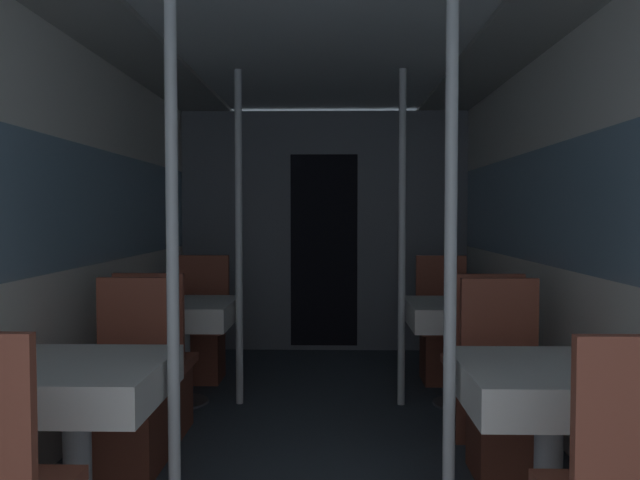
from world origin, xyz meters
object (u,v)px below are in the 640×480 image
(chair_left_near_1, at_px, (157,385))
(chair_right_far_1, at_px, (444,344))
(support_pole_right_0, at_px, (450,256))
(dining_table_left_1, at_px, (182,317))
(chair_right_far_0, at_px, (506,417))
(support_pole_left_1, at_px, (239,238))
(chair_left_far_1, at_px, (201,342))
(dining_table_right_0, at_px, (549,392))
(support_pole_right_1, at_px, (402,238))
(dining_table_right_1, at_px, (460,318))
(chair_right_near_1, at_px, (481,387))
(dining_table_left_0, at_px, (76,389))
(chair_left_far_0, at_px, (127,414))
(support_pole_left_0, at_px, (172,255))

(chair_left_near_1, distance_m, chair_right_far_1, 2.27)
(chair_left_near_1, xyz_separation_m, chair_right_far_1, (1.92, 1.22, 0.00))
(support_pole_right_0, relative_size, chair_right_far_1, 2.35)
(dining_table_left_1, xyz_separation_m, chair_right_far_0, (1.92, -1.15, -0.30))
(support_pole_left_1, height_order, chair_right_far_0, support_pole_left_1)
(chair_left_far_1, relative_size, dining_table_right_0, 1.38)
(support_pole_right_1, bearing_deg, support_pole_right_0, -90.00)
(dining_table_right_0, bearing_deg, chair_right_far_1, 90.00)
(dining_table_right_1, bearing_deg, chair_left_far_1, 162.34)
(chair_right_near_1, bearing_deg, dining_table_left_0, -148.95)
(chair_right_near_1, bearing_deg, support_pole_left_1, 158.08)
(chair_right_near_1, bearing_deg, chair_right_far_1, 90.00)
(dining_table_left_0, height_order, chair_right_far_0, chair_right_far_0)
(dining_table_right_1, bearing_deg, dining_table_right_0, -90.00)
(support_pole_right_0, bearing_deg, support_pole_left_1, 122.33)
(chair_left_far_0, height_order, support_pole_right_1, support_pole_right_1)
(support_pole_left_1, bearing_deg, chair_left_far_0, -109.13)
(support_pole_left_1, relative_size, support_pole_right_1, 1.00)
(chair_right_far_0, xyz_separation_m, support_pole_right_1, (-0.40, 1.15, 0.85))
(dining_table_right_1, bearing_deg, dining_table_left_1, 180.00)
(support_pole_left_1, height_order, support_pole_right_0, same)
(dining_table_left_1, xyz_separation_m, chair_left_near_1, (0.00, -0.61, -0.30))
(support_pole_left_1, relative_size, dining_table_right_1, 3.23)
(chair_left_near_1, bearing_deg, dining_table_right_0, -31.05)
(support_pole_left_0, xyz_separation_m, support_pole_right_0, (1.12, 0.00, 0.00))
(chair_right_far_0, bearing_deg, chair_right_far_1, -90.00)
(dining_table_left_0, xyz_separation_m, chair_right_far_0, (1.92, 0.61, -0.30))
(chair_left_far_0, relative_size, chair_left_far_1, 1.00)
(chair_left_far_1, relative_size, dining_table_right_1, 1.38)
(dining_table_left_1, xyz_separation_m, chair_left_far_1, (0.00, 0.61, -0.30))
(chair_left_near_1, relative_size, support_pole_left_1, 0.43)
(dining_table_left_0, bearing_deg, chair_right_near_1, 31.05)
(support_pole_left_0, distance_m, chair_left_near_1, 1.49)
(chair_left_near_1, height_order, support_pole_right_0, support_pole_right_0)
(support_pole_left_0, height_order, chair_right_far_0, support_pole_left_0)
(dining_table_left_1, bearing_deg, dining_table_right_0, -42.62)
(dining_table_left_0, relative_size, dining_table_right_1, 1.00)
(support_pole_left_0, distance_m, support_pole_right_0, 1.12)
(support_pole_left_0, xyz_separation_m, chair_right_far_1, (1.52, 2.38, -0.85))
(support_pole_right_0, bearing_deg, dining_table_left_0, 180.00)
(chair_left_far_1, xyz_separation_m, dining_table_right_0, (1.92, -2.38, 0.30))
(chair_left_far_0, distance_m, dining_table_right_0, 2.04)
(dining_table_left_0, bearing_deg, support_pole_left_0, 0.00)
(chair_right_near_1, xyz_separation_m, support_pole_right_1, (-0.40, 0.61, 0.85))
(chair_right_far_1, xyz_separation_m, support_pole_right_1, (-0.40, -0.61, 0.85))
(support_pole_left_0, bearing_deg, support_pole_left_1, 90.00)
(chair_left_far_0, distance_m, support_pole_right_0, 1.84)
(chair_left_far_0, distance_m, chair_left_near_1, 0.54)
(support_pole_left_0, relative_size, support_pole_left_1, 1.00)
(chair_right_near_1, distance_m, support_pole_right_1, 1.12)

